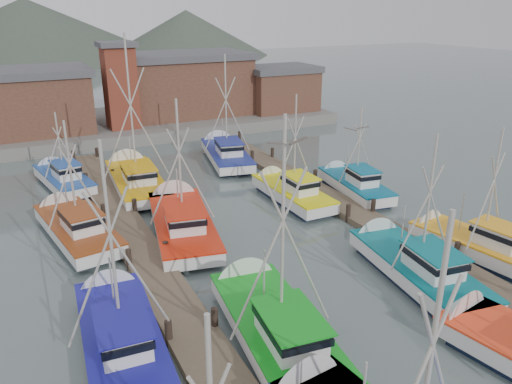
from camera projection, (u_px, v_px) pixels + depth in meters
name	position (u px, v px, depth m)	size (l,w,h in m)	color
ground	(310.00, 279.00, 25.38)	(260.00, 260.00, 0.00)	#4A5956
dock_left	(153.00, 270.00, 25.78)	(2.30, 46.00, 1.50)	#4D3F2F
dock_right	(370.00, 221.00, 31.61)	(2.30, 46.00, 1.50)	#4D3F2F
quay	(135.00, 123.00, 56.20)	(44.00, 16.00, 1.20)	slate
shed_left	(24.00, 101.00, 48.63)	(12.72, 8.48, 6.20)	brown
shed_center	(184.00, 83.00, 57.27)	(14.84, 9.54, 6.90)	brown
shed_right	(280.00, 88.00, 59.63)	(8.48, 6.36, 5.20)	brown
lookout_tower	(120.00, 85.00, 50.28)	(3.60, 3.60, 8.50)	maroon
distant_hills	(0.00, 62.00, 122.89)	(175.00, 140.00, 42.00)	#464F42
boat_4	(273.00, 325.00, 20.57)	(4.23, 10.27, 10.55)	#0F1A34
boat_5	(411.00, 264.00, 25.44)	(4.07, 9.60, 8.47)	#0F1A34
boat_6	(120.00, 332.00, 20.12)	(3.95, 9.35, 9.64)	#0F1A34
boat_7	(472.00, 243.00, 27.66)	(3.79, 8.46, 8.03)	#0F1A34
boat_8	(181.00, 221.00, 30.52)	(5.13, 10.87, 9.29)	#0F1A34
boat_9	(289.00, 191.00, 35.46)	(3.32, 8.32, 8.29)	#0F1A34
boat_10	(75.00, 227.00, 29.75)	(4.24, 9.51, 8.02)	#0F1A34
boat_11	(352.00, 184.00, 36.95)	(3.44, 8.16, 7.15)	#0F1A34
boat_12	(135.00, 179.00, 37.94)	(4.90, 10.61, 12.34)	#0F1A34
boat_13	(225.00, 153.00, 44.57)	(4.92, 10.25, 10.23)	#0F1A34
boat_14	(62.00, 178.00, 38.15)	(3.87, 8.49, 6.49)	#0F1A34
gull_near	(288.00, 143.00, 16.62)	(1.55, 0.64, 0.24)	gray
gull_far	(357.00, 129.00, 27.39)	(1.48, 0.65, 0.24)	gray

